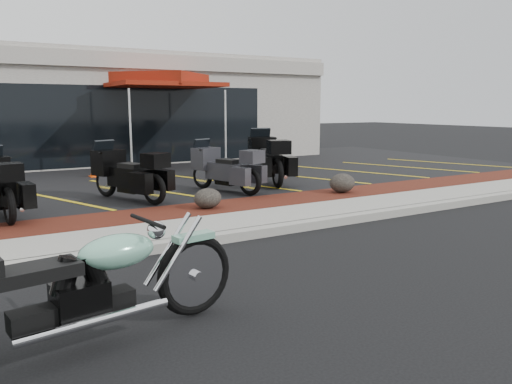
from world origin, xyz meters
TOP-DOWN VIEW (x-y plane):
  - ground at (0.00, 0.00)m, footprint 90.00×90.00m
  - curb at (0.00, 0.90)m, footprint 24.00×0.25m
  - sidewalk at (0.00, 1.60)m, footprint 24.00×1.20m
  - mulch_bed at (0.00, 2.80)m, footprint 24.00×1.20m
  - upper_lot at (0.00, 8.20)m, footprint 26.00×9.60m
  - dealership_building at (0.00, 14.47)m, footprint 18.00×8.16m
  - boulder_mid at (0.29, 2.74)m, footprint 0.56×0.46m
  - boulder_right at (3.75, 2.82)m, footprint 0.62×0.52m
  - hero_cruiser at (-1.83, -1.49)m, footprint 3.26×1.28m
  - touring_black_mid at (-1.09, 5.07)m, footprint 1.60×2.32m
  - touring_grey at (1.21, 5.01)m, footprint 1.46×2.23m
  - touring_black_rear at (3.33, 5.80)m, footprint 1.58×2.57m
  - traffic_cone at (-0.55, 8.47)m, footprint 0.45×0.45m
  - popup_canopy at (1.89, 9.59)m, footprint 4.11×4.11m

SIDE VIEW (x-z plane):
  - ground at x=0.00m, z-range 0.00..0.00m
  - curb at x=0.00m, z-range 0.00..0.15m
  - sidewalk at x=0.00m, z-range 0.00..0.15m
  - upper_lot at x=0.00m, z-range 0.00..0.15m
  - mulch_bed at x=0.00m, z-range 0.00..0.16m
  - boulder_mid at x=0.29m, z-range 0.16..0.55m
  - boulder_right at x=3.75m, z-range 0.16..0.60m
  - traffic_cone at x=-0.55m, z-range 0.15..0.64m
  - hero_cruiser at x=-1.83m, z-range 0.00..1.12m
  - touring_grey at x=1.21m, z-range 0.15..1.36m
  - touring_black_mid at x=-1.09m, z-range 0.15..1.41m
  - touring_black_rear at x=3.33m, z-range 0.15..1.55m
  - dealership_building at x=0.00m, z-range 0.01..4.01m
  - popup_canopy at x=1.89m, z-range 1.38..4.40m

